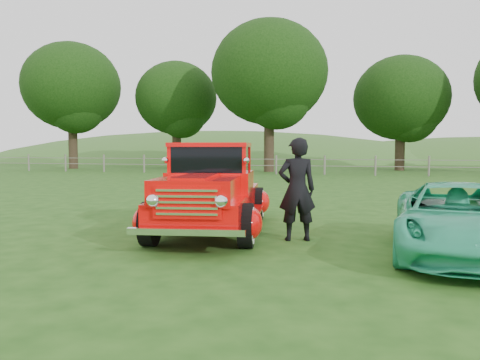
% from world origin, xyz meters
% --- Properties ---
extents(ground, '(140.00, 140.00, 0.00)m').
position_xyz_m(ground, '(0.00, 0.00, 0.00)').
color(ground, '#1E4713').
rests_on(ground, ground).
extents(distant_hills, '(116.00, 60.00, 18.00)m').
position_xyz_m(distant_hills, '(-4.08, 59.46, -4.55)').
color(distant_hills, '#365D22').
rests_on(distant_hills, ground).
extents(fence_line, '(48.00, 0.12, 1.20)m').
position_xyz_m(fence_line, '(0.00, 22.00, 0.60)').
color(fence_line, slate).
rests_on(fence_line, ground).
extents(tree_far_west, '(7.60, 7.60, 9.93)m').
position_xyz_m(tree_far_west, '(-20.00, 26.00, 6.49)').
color(tree_far_west, '#2E2017').
rests_on(tree_far_west, ground).
extents(tree_mid_west, '(6.40, 6.40, 8.46)m').
position_xyz_m(tree_mid_west, '(-12.00, 28.00, 5.55)').
color(tree_mid_west, '#2E2017').
rests_on(tree_mid_west, ground).
extents(tree_near_west, '(8.00, 8.00, 10.42)m').
position_xyz_m(tree_near_west, '(-4.00, 25.00, 6.80)').
color(tree_near_west, '#2E2017').
rests_on(tree_near_west, ground).
extents(tree_near_east, '(6.80, 6.80, 8.33)m').
position_xyz_m(tree_near_east, '(5.00, 29.00, 5.25)').
color(tree_near_east, '#2E2017').
rests_on(tree_near_east, ground).
extents(red_pickup, '(2.72, 5.17, 1.78)m').
position_xyz_m(red_pickup, '(-1.03, 1.91, 0.80)').
color(red_pickup, black).
rests_on(red_pickup, ground).
extents(teal_sedan, '(2.29, 4.25, 1.13)m').
position_xyz_m(teal_sedan, '(3.35, 0.78, 0.57)').
color(teal_sedan, '#2EB887').
rests_on(teal_sedan, ground).
extents(man, '(0.79, 0.64, 1.87)m').
position_xyz_m(man, '(0.75, 1.36, 0.93)').
color(man, black).
rests_on(man, ground).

